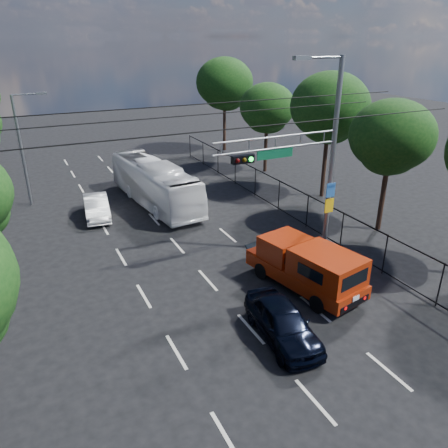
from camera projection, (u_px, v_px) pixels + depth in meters
ground at (315, 402)px, 13.25m from camera, size 120.00×120.00×0.00m
lane_markings at (165, 232)px, 24.81m from camera, size 6.12×38.00×0.01m
signal_mast at (312, 155)px, 19.91m from camera, size 6.43×0.39×9.50m
streetlight_left at (24, 145)px, 27.31m from camera, size 2.09×0.22×7.08m
utility_wires at (197, 116)px, 17.69m from camera, size 22.00×5.04×0.74m
fence_right at (296, 204)px, 25.96m from camera, size 0.06×34.03×2.00m
tree_right_b at (391, 142)px, 23.22m from camera, size 4.50×4.50×7.31m
tree_right_c at (329, 112)px, 28.15m from camera, size 5.10×5.10×8.29m
tree_right_d at (267, 111)px, 34.12m from camera, size 4.32×4.32×7.02m
tree_right_e at (225, 87)px, 40.38m from camera, size 5.28×5.28×8.58m
red_pickup at (306, 265)px, 18.82m from camera, size 3.08×5.94×2.11m
navy_hatchback at (283, 322)px, 15.79m from camera, size 2.04×4.22×1.39m
white_bus at (155, 183)px, 28.49m from camera, size 3.33×10.21×2.79m
white_van at (97, 207)px, 26.58m from camera, size 1.84×4.11×1.31m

